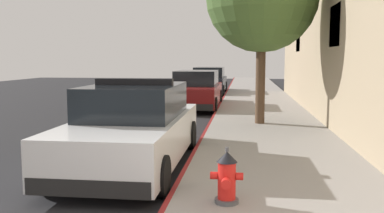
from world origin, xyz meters
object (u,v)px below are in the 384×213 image
(parked_car_dark_far, at_px, (209,81))
(fire_hydrant, at_px, (227,178))
(parked_car_silver_ahead, at_px, (197,90))
(police_cruiser, at_px, (134,128))

(parked_car_dark_far, bearing_deg, fire_hydrant, -84.48)
(parked_car_silver_ahead, distance_m, parked_car_dark_far, 7.13)
(parked_car_silver_ahead, height_order, fire_hydrant, parked_car_silver_ahead)
(police_cruiser, relative_size, fire_hydrant, 6.37)
(parked_car_silver_ahead, xyz_separation_m, fire_hydrant, (1.75, -11.75, -0.25))
(fire_hydrant, bearing_deg, parked_car_dark_far, 95.52)
(parked_car_dark_far, bearing_deg, parked_car_silver_ahead, -89.43)
(parked_car_dark_far, height_order, fire_hydrant, parked_car_dark_far)
(police_cruiser, relative_size, parked_car_dark_far, 1.00)
(police_cruiser, relative_size, parked_car_silver_ahead, 1.00)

